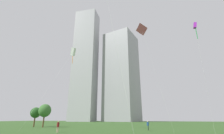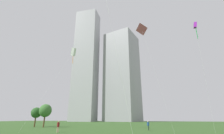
{
  "view_description": "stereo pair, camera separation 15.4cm",
  "coord_description": "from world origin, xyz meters",
  "views": [
    {
      "loc": [
        4.99,
        -10.43,
        2.15
      ],
      "look_at": [
        -2.87,
        13.41,
        10.57
      ],
      "focal_mm": 24.79,
      "sensor_mm": 36.0,
      "label": 1
    },
    {
      "loc": [
        5.14,
        -10.39,
        2.15
      ],
      "look_at": [
        -2.87,
        13.41,
        10.57
      ],
      "focal_mm": 24.79,
      "sensor_mm": 36.0,
      "label": 2
    }
  ],
  "objects": [
    {
      "name": "person_standing_2",
      "position": [
        -12.16,
        12.84,
        1.04
      ],
      "size": [
        0.4,
        0.4,
        1.8
      ],
      "rotation": [
        0.0,
        0.0,
        0.28
      ],
      "color": "tan",
      "rests_on": "ground"
    },
    {
      "name": "distant_highrise_1",
      "position": [
        -28.18,
        117.18,
        38.41
      ],
      "size": [
        29.58,
        29.43,
        76.82
      ],
      "primitive_type": "cube",
      "rotation": [
        0.0,
        0.0,
        -0.21
      ],
      "color": "#939399",
      "rests_on": "ground"
    },
    {
      "name": "person_standing_0",
      "position": [
        1.53,
        22.65,
        1.02
      ],
      "size": [
        0.39,
        0.39,
        1.77
      ],
      "rotation": [
        0.0,
        0.0,
        1.1
      ],
      "color": "#3F593F",
      "rests_on": "ground"
    },
    {
      "name": "kite_flying_0",
      "position": [
        11.41,
        15.88,
        17.19
      ],
      "size": [
        0.81,
        3.01,
        18.03
      ],
      "color": "silver",
      "rests_on": "ground"
    },
    {
      "name": "kite_flying_1",
      "position": [
        -15.34,
        20.13,
        17.97
      ],
      "size": [
        4.09,
        9.53,
        19.17
      ],
      "color": "silver",
      "rests_on": "ground"
    },
    {
      "name": "distant_highrise_0",
      "position": [
        -58.88,
        106.22,
        50.77
      ],
      "size": [
        20.79,
        16.39,
        101.55
      ],
      "primitive_type": "cube",
      "rotation": [
        0.0,
        0.0,
        0.08
      ],
      "color": "#A8A8AD",
      "rests_on": "ground"
    },
    {
      "name": "park_tree_0",
      "position": [
        -29.8,
        26.04,
        3.76
      ],
      "size": [
        2.85,
        2.85,
        5.24
      ],
      "color": "brown",
      "rests_on": "ground"
    },
    {
      "name": "kite_flying_2",
      "position": [
        2.55,
        13.84,
        17.09
      ],
      "size": [
        4.31,
        2.02,
        17.69
      ],
      "color": "silver",
      "rests_on": "ground"
    },
    {
      "name": "park_tree_1",
      "position": [
        -26.01,
        25.22,
        4.24
      ],
      "size": [
        3.26,
        3.26,
        5.99
      ],
      "color": "brown",
      "rests_on": "ground"
    }
  ]
}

